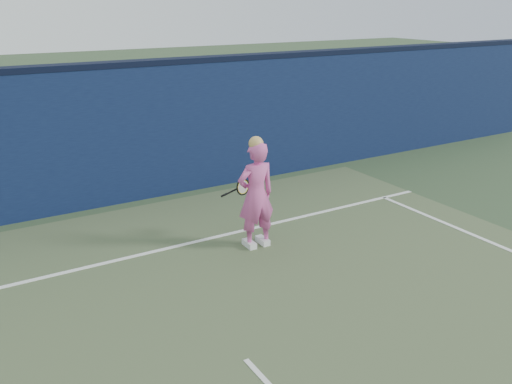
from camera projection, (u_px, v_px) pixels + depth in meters
backstop_wall at (95, 139)px, 9.80m from camera, size 24.00×0.40×2.50m
wall_cap at (87, 66)px, 9.37m from camera, size 24.00×0.42×0.10m
player at (256, 195)px, 8.19m from camera, size 0.62×0.41×1.75m
racket at (241, 188)px, 8.54m from camera, size 0.52×0.11×0.28m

